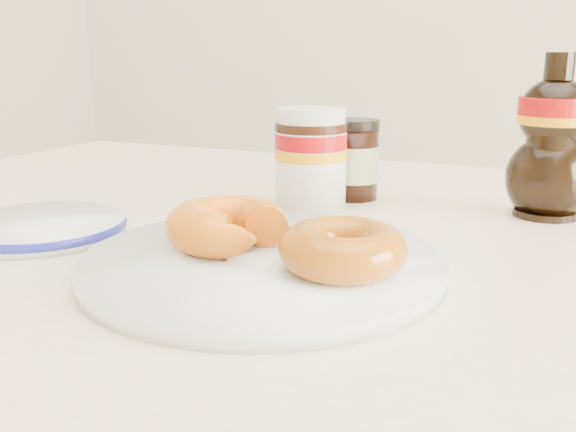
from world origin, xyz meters
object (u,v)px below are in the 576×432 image
at_px(donut_whole, 343,249).
at_px(blue_rim_saucer, 42,226).
at_px(dining_table, 368,323).
at_px(syrup_bottle, 552,137).
at_px(nutella_jar, 311,155).
at_px(dark_jar, 354,160).
at_px(plate, 262,263).
at_px(donut_bitten, 227,225).

height_order(donut_whole, blue_rim_saucer, donut_whole).
bearing_deg(dining_table, syrup_bottle, 48.94).
bearing_deg(donut_whole, blue_rim_saucer, 176.70).
height_order(dining_table, nutella_jar, nutella_jar).
xyz_separation_m(nutella_jar, dark_jar, (0.03, 0.07, -0.01)).
relative_size(syrup_bottle, blue_rim_saucer, 1.08).
relative_size(syrup_bottle, dark_jar, 1.81).
distance_m(plate, donut_whole, 0.07).
height_order(donut_bitten, nutella_jar, nutella_jar).
height_order(donut_bitten, syrup_bottle, syrup_bottle).
xyz_separation_m(dining_table, donut_whole, (0.02, -0.13, 0.11)).
xyz_separation_m(donut_bitten, donut_whole, (0.11, -0.02, -0.00)).
bearing_deg(blue_rim_saucer, donut_bitten, 0.33).
xyz_separation_m(plate, nutella_jar, (-0.05, 0.22, 0.05)).
height_order(dining_table, syrup_bottle, syrup_bottle).
relative_size(donut_bitten, donut_whole, 1.08).
relative_size(dark_jar, blue_rim_saucer, 0.60).
bearing_deg(blue_rim_saucer, nutella_jar, 46.77).
distance_m(dark_jar, blue_rim_saucer, 0.36).
bearing_deg(plate, syrup_bottle, 55.61).
height_order(donut_whole, syrup_bottle, syrup_bottle).
distance_m(donut_bitten, dark_jar, 0.28).
bearing_deg(nutella_jar, syrup_bottle, 16.11).
relative_size(donut_bitten, nutella_jar, 0.91).
bearing_deg(blue_rim_saucer, plate, -2.30).
bearing_deg(donut_bitten, syrup_bottle, 30.20).
xyz_separation_m(donut_bitten, syrup_bottle, (0.23, 0.28, 0.05)).
xyz_separation_m(dining_table, dark_jar, (-0.07, 0.16, 0.13)).
bearing_deg(blue_rim_saucer, dark_jar, 51.31).
relative_size(dining_table, donut_whole, 14.75).
distance_m(plate, blue_rim_saucer, 0.24).
xyz_separation_m(donut_bitten, blue_rim_saucer, (-0.20, -0.00, -0.02)).
xyz_separation_m(plate, dark_jar, (-0.02, 0.29, 0.04)).
xyz_separation_m(donut_bitten, nutella_jar, (-0.01, 0.21, 0.03)).
height_order(plate, syrup_bottle, syrup_bottle).
relative_size(donut_bitten, dark_jar, 1.08).
xyz_separation_m(plate, donut_bitten, (-0.04, 0.01, 0.02)).
bearing_deg(plate, donut_bitten, 163.90).
height_order(donut_bitten, blue_rim_saucer, donut_bitten).
relative_size(dining_table, dark_jar, 14.79).
relative_size(donut_whole, nutella_jar, 0.84).
bearing_deg(donut_bitten, donut_whole, -29.56).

